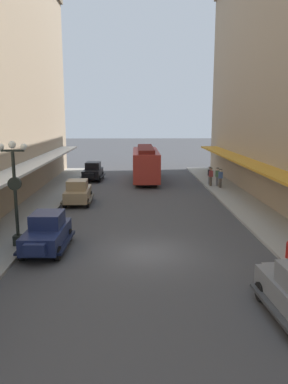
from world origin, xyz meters
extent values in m
plane|color=#424244|center=(0.00, 0.00, 0.00)|extent=(200.00, 200.00, 0.00)
cube|color=slate|center=(4.63, -4.15, 0.79)|extent=(0.95, 0.40, 0.52)
cube|color=#393A3D|center=(3.78, -6.32, 0.42)|extent=(0.39, 3.52, 0.12)
cylinder|color=black|center=(3.86, -4.95, 0.34)|extent=(0.25, 0.69, 0.68)
cube|color=black|center=(-4.88, 21.60, 0.74)|extent=(1.86, 3.97, 0.80)
cube|color=black|center=(-4.87, 21.85, 1.49)|extent=(1.51, 1.76, 0.70)
cube|color=#8C9EA8|center=(-4.87, 21.85, 1.49)|extent=(1.43, 1.72, 0.42)
cube|color=black|center=(-4.97, 19.47, 0.79)|extent=(0.95, 0.40, 0.52)
cube|color=black|center=(-3.93, 21.56, 0.42)|extent=(0.38, 3.52, 0.12)
cube|color=black|center=(-5.83, 21.64, 0.42)|extent=(0.38, 3.52, 0.12)
cylinder|color=black|center=(-4.13, 20.20, 0.34)|extent=(0.25, 0.69, 0.68)
cylinder|color=black|center=(-5.74, 20.27, 0.34)|extent=(0.25, 0.69, 0.68)
cylinder|color=black|center=(-4.02, 22.93, 0.34)|extent=(0.25, 0.69, 0.68)
cylinder|color=black|center=(-5.63, 22.99, 0.34)|extent=(0.25, 0.69, 0.68)
cube|color=#19234C|center=(-4.88, 0.48, 0.74)|extent=(1.78, 3.94, 0.80)
cube|color=#19234C|center=(-4.87, 0.73, 1.49)|extent=(1.48, 1.73, 0.70)
cube|color=#8C9EA8|center=(-4.87, 0.73, 1.49)|extent=(1.40, 1.69, 0.42)
cube|color=#19234C|center=(-4.93, -1.65, 0.79)|extent=(0.94, 0.38, 0.52)
cube|color=black|center=(-3.93, 0.46, 0.42)|extent=(0.32, 3.51, 0.12)
cube|color=black|center=(-5.83, 0.50, 0.42)|extent=(0.32, 3.51, 0.12)
cylinder|color=black|center=(-4.10, -0.90, 0.34)|extent=(0.23, 0.68, 0.68)
cylinder|color=black|center=(-5.72, -0.86, 0.34)|extent=(0.23, 0.68, 0.68)
cylinder|color=black|center=(-4.04, 1.83, 0.34)|extent=(0.23, 0.68, 0.68)
cylinder|color=black|center=(-5.66, 1.87, 0.34)|extent=(0.23, 0.68, 0.68)
cube|color=#997F5B|center=(-4.84, 10.72, 0.74)|extent=(1.80, 3.94, 0.80)
cube|color=#997F5B|center=(-4.84, 10.47, 1.49)|extent=(1.48, 1.74, 0.70)
cube|color=#8C9EA8|center=(-4.84, 10.47, 1.49)|extent=(1.41, 1.70, 0.42)
cube|color=#997F5B|center=(-4.90, 12.85, 0.79)|extent=(0.94, 0.38, 0.52)
cube|color=#4C3F2D|center=(-5.79, 10.70, 0.42)|extent=(0.33, 3.52, 0.12)
cube|color=#4C3F2D|center=(-3.89, 10.75, 0.42)|extent=(0.33, 3.52, 0.12)
cylinder|color=black|center=(-5.69, 12.07, 0.34)|extent=(0.24, 0.69, 0.68)
cylinder|color=black|center=(-4.07, 12.11, 0.34)|extent=(0.24, 0.69, 0.68)
cylinder|color=black|center=(-5.61, 9.34, 0.34)|extent=(0.24, 0.69, 0.68)
cylinder|color=black|center=(-4.00, 9.38, 0.34)|extent=(0.24, 0.69, 0.68)
cube|color=#A52D23|center=(0.55, 21.04, 1.75)|extent=(2.53, 9.61, 2.70)
cube|color=#5B1913|center=(0.55, 21.04, 3.28)|extent=(1.53, 8.64, 0.36)
cube|color=#8C9EA8|center=(0.55, 21.04, 2.22)|extent=(2.55, 8.84, 0.95)
cube|color=black|center=(0.54, 18.16, 0.20)|extent=(2.00, 1.21, 0.40)
cube|color=black|center=(0.56, 23.92, 0.20)|extent=(2.00, 1.21, 0.40)
cube|color=black|center=(-6.40, 0.90, 0.40)|extent=(0.44, 0.44, 0.50)
cylinder|color=black|center=(-6.40, 0.90, 2.75)|extent=(0.16, 0.16, 4.20)
cube|color=black|center=(-6.40, 0.90, 4.85)|extent=(1.10, 0.10, 0.10)
sphere|color=white|center=(-6.95, 0.90, 5.03)|extent=(0.32, 0.32, 0.32)
sphere|color=white|center=(-5.85, 0.90, 5.03)|extent=(0.32, 0.32, 0.32)
sphere|color=white|center=(-6.40, 0.90, 5.13)|extent=(0.36, 0.36, 0.36)
cylinder|color=black|center=(-6.40, 0.90, 3.25)|extent=(0.64, 0.18, 0.64)
cylinder|color=silver|center=(-6.40, 1.00, 3.25)|extent=(0.56, 0.02, 0.56)
cylinder|color=#B21E19|center=(6.35, -1.21, 0.50)|extent=(0.24, 0.24, 0.70)
cylinder|color=#4C4238|center=(6.48, 17.18, 0.57)|extent=(0.24, 0.24, 0.85)
cube|color=maroon|center=(6.48, 17.18, 1.28)|extent=(0.36, 0.22, 0.56)
sphere|color=#9E7051|center=(6.48, 17.18, 1.68)|extent=(0.22, 0.22, 0.22)
cylinder|color=black|center=(6.48, 17.18, 1.80)|extent=(0.28, 0.28, 0.04)
cylinder|color=slate|center=(6.51, 17.89, 0.57)|extent=(0.24, 0.24, 0.85)
cube|color=#26262D|center=(6.51, 17.89, 1.28)|extent=(0.36, 0.22, 0.56)
sphere|color=beige|center=(6.51, 17.89, 1.68)|extent=(0.22, 0.22, 0.22)
cylinder|color=black|center=(6.51, 17.89, 1.80)|extent=(0.28, 0.28, 0.04)
cylinder|color=#4C4238|center=(7.17, 16.26, 0.57)|extent=(0.24, 0.24, 0.85)
cube|color=#3F598C|center=(7.17, 16.26, 1.28)|extent=(0.36, 0.22, 0.56)
sphere|color=beige|center=(7.17, 16.26, 1.68)|extent=(0.22, 0.22, 0.22)
cylinder|color=black|center=(7.17, 16.26, 1.80)|extent=(0.28, 0.28, 0.04)
cylinder|color=slate|center=(7.08, 17.18, 0.57)|extent=(0.24, 0.24, 0.85)
cube|color=#4C724C|center=(7.08, 17.18, 1.28)|extent=(0.36, 0.22, 0.56)
sphere|color=beige|center=(7.08, 17.18, 1.68)|extent=(0.22, 0.22, 0.22)
cylinder|color=black|center=(7.08, 17.18, 1.80)|extent=(0.28, 0.28, 0.04)
camera|label=1|loc=(-0.61, -17.36, 6.42)|focal=35.57mm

